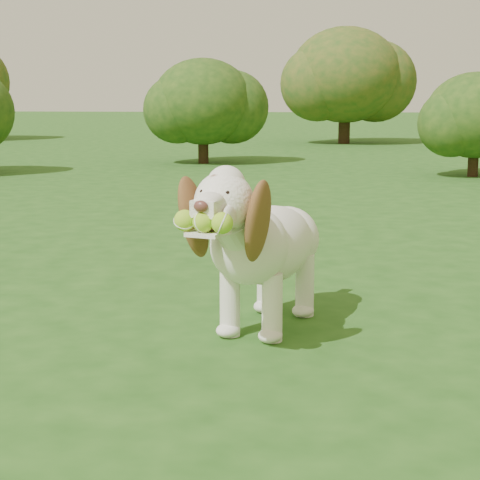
# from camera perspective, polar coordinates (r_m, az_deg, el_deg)

# --- Properties ---
(ground) EXTENTS (80.00, 80.00, 0.00)m
(ground) POSITION_cam_1_polar(r_m,az_deg,el_deg) (3.66, 7.37, -6.25)
(ground) COLOR #204C15
(ground) RESTS_ON ground
(dog) EXTENTS (0.63, 1.16, 0.77)m
(dog) POSITION_cam_1_polar(r_m,az_deg,el_deg) (3.50, 1.53, -0.03)
(dog) COLOR white
(dog) RESTS_ON ground
(shrub_b) EXTENTS (1.49, 1.49, 1.55)m
(shrub_b) POSITION_cam_1_polar(r_m,az_deg,el_deg) (12.01, -2.65, 9.80)
(shrub_b) COLOR #382314
(shrub_b) RESTS_ON ground
(shrub_i) EXTENTS (2.29, 2.29, 2.37)m
(shrub_i) POSITION_cam_1_polar(r_m,az_deg,el_deg) (16.83, 7.51, 11.55)
(shrub_i) COLOR #382314
(shrub_i) RESTS_ON ground
(shrub_c) EXTENTS (1.25, 1.25, 1.30)m
(shrub_c) POSITION_cam_1_polar(r_m,az_deg,el_deg) (10.50, 16.41, 8.50)
(shrub_c) COLOR #382314
(shrub_c) RESTS_ON ground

